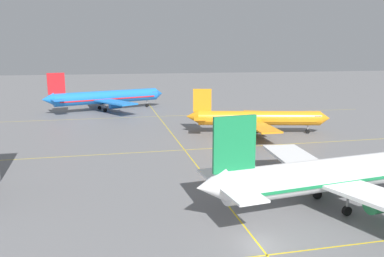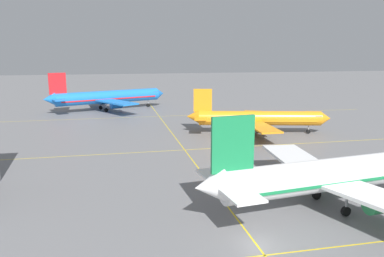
% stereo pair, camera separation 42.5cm
% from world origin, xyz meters
% --- Properties ---
extents(ground_plane, '(600.00, 600.00, 0.00)m').
position_xyz_m(ground_plane, '(0.00, 0.00, 0.00)').
color(ground_plane, slate).
extents(airliner_front_gate, '(39.74, 34.02, 12.35)m').
position_xyz_m(airliner_front_gate, '(14.02, 7.18, 4.22)').
color(airliner_front_gate, white).
rests_on(airliner_front_gate, ground).
extents(airliner_second_row, '(33.62, 28.58, 10.54)m').
position_xyz_m(airliner_second_row, '(19.73, 49.67, 3.60)').
color(airliner_second_row, orange).
rests_on(airliner_second_row, ground).
extents(airliner_third_row, '(39.68, 33.98, 12.72)m').
position_xyz_m(airliner_third_row, '(-15.01, 93.78, 4.34)').
color(airliner_third_row, blue).
rests_on(airliner_third_row, ground).
extents(taxiway_markings, '(133.87, 132.61, 0.01)m').
position_xyz_m(taxiway_markings, '(0.00, 38.19, 0.00)').
color(taxiway_markings, yellow).
rests_on(taxiway_markings, ground).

